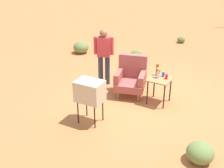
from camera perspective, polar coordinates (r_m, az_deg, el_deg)
ground_plane at (r=7.75m, az=5.69°, el=-2.45°), size 60.00×60.00×0.00m
armchair at (r=7.66m, az=3.86°, el=1.41°), size 0.95×0.96×1.06m
side_table at (r=7.26m, az=9.54°, el=0.33°), size 0.56×0.56×0.68m
tv_on_stand at (r=6.27m, az=-4.48°, el=-1.49°), size 0.62×0.47×1.03m
person_standing at (r=8.08m, az=-1.66°, el=6.14°), size 0.53×0.34×1.64m
soda_can_red at (r=7.20m, az=10.89°, el=1.45°), size 0.07×0.07×0.12m
bottle_tall_amber at (r=7.36m, az=9.09°, el=2.88°), size 0.07×0.07×0.30m
soda_can_blue at (r=7.33m, az=10.27°, el=1.93°), size 0.07×0.07×0.12m
flower_vase at (r=7.20m, az=9.32°, el=2.34°), size 0.15×0.10×0.27m
shrub_near at (r=10.97m, az=-6.25°, el=7.36°), size 0.59×0.59×0.45m
shrub_mid at (r=12.53m, az=13.72°, el=8.62°), size 0.33×0.33×0.26m
shrub_far at (r=10.20m, az=4.88°, el=5.72°), size 0.46×0.46×0.36m
shrub_lone at (r=5.66m, az=17.29°, el=-13.04°), size 0.51×0.51×0.40m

